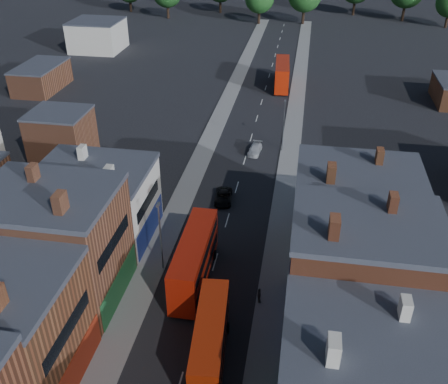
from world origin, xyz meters
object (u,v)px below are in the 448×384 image
(bus_1, at_px, (210,340))
(car_3, at_px, (255,149))
(bus_0, at_px, (194,259))
(bus_2, at_px, (282,74))
(ped_3, at_px, (259,295))
(car_2, at_px, (223,197))

(bus_1, relative_size, car_3, 2.50)
(bus_0, relative_size, bus_2, 0.98)
(car_3, relative_size, ped_3, 2.61)
(bus_1, height_order, car_3, bus_1)
(car_2, xyz_separation_m, ped_3, (6.50, -17.60, 0.30))
(bus_0, bearing_deg, ped_3, -17.60)
(bus_1, xyz_separation_m, ped_3, (3.29, 7.64, -1.50))
(bus_0, height_order, car_2, bus_0)
(ped_3, bearing_deg, bus_2, -12.38)
(bus_2, height_order, ped_3, bus_2)
(car_3, bearing_deg, bus_1, -83.95)
(car_2, bearing_deg, bus_0, -96.68)
(car_2, bearing_deg, bus_2, 79.00)
(car_2, relative_size, car_3, 1.08)
(bus_0, bearing_deg, bus_1, -70.42)
(bus_2, height_order, car_3, bus_2)
(ped_3, bearing_deg, car_3, -7.12)
(bus_1, bearing_deg, bus_2, 84.00)
(bus_1, height_order, car_2, bus_1)
(bus_2, relative_size, car_3, 2.80)
(bus_0, bearing_deg, bus_2, 85.48)
(bus_1, bearing_deg, bus_0, 104.63)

